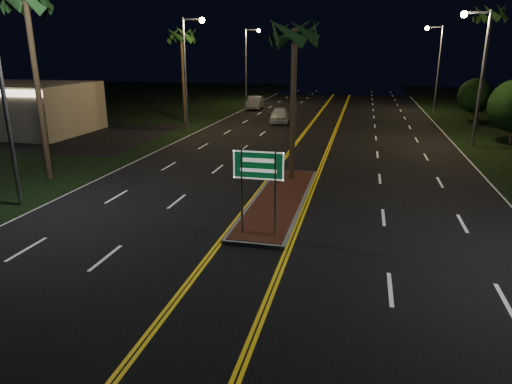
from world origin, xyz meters
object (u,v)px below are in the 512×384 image
(palm_left_near, at_px, (26,2))
(car_far, at_px, (255,101))
(streetlight_left_far, at_px, (249,58))
(streetlight_right_far, at_px, (436,59))
(streetlight_left_near, at_px, (8,72))
(streetlight_left_mid, at_px, (189,61))
(car_near, at_px, (279,114))
(palm_median, at_px, (295,33))
(palm_right_far, at_px, (491,16))
(median_island, at_px, (279,200))
(highway_sign, at_px, (258,174))
(shrub_far, at_px, (475,96))
(palm_left_far, at_px, (181,36))
(streetlight_right_mid, at_px, (477,64))

(palm_left_near, xyz_separation_m, car_far, (3.60, 31.88, -7.84))
(streetlight_left_far, distance_m, streetlight_right_far, 21.32)
(streetlight_left_near, xyz_separation_m, streetlight_left_mid, (0.00, 20.00, 0.00))
(car_near, distance_m, car_far, 10.73)
(streetlight_left_near, distance_m, palm_median, 12.55)
(palm_median, bearing_deg, streetlight_left_mid, 128.17)
(palm_right_far, distance_m, car_near, 18.96)
(median_island, xyz_separation_m, palm_median, (0.00, 3.50, 7.19))
(highway_sign, bearing_deg, streetlight_left_mid, 116.59)
(shrub_far, relative_size, car_near, 0.79)
(highway_sign, relative_size, streetlight_right_far, 0.36)
(car_near, bearing_deg, car_far, 108.42)
(highway_sign, bearing_deg, palm_left_far, 116.92)
(median_island, bearing_deg, streetlight_left_mid, 121.98)
(streetlight_left_near, distance_m, streetlight_right_far, 43.53)
(streetlight_right_mid, distance_m, car_near, 17.65)
(palm_median, bearing_deg, streetlight_left_near, -148.51)
(shrub_far, bearing_deg, palm_right_far, -99.46)
(car_near, bearing_deg, palm_left_far, -172.80)
(palm_right_far, bearing_deg, shrub_far, 80.54)
(shrub_far, bearing_deg, streetlight_right_mid, -102.82)
(streetlight_left_far, xyz_separation_m, palm_right_far, (23.41, -14.00, 3.49))
(streetlight_right_mid, relative_size, palm_right_far, 0.87)
(streetlight_right_mid, relative_size, palm_left_near, 0.92)
(streetlight_left_near, bearing_deg, shrub_far, 52.66)
(median_island, height_order, palm_left_near, palm_left_near)
(streetlight_left_near, xyz_separation_m, shrub_far, (24.41, 32.00, -3.32))
(median_island, relative_size, palm_left_near, 1.05)
(streetlight_right_mid, xyz_separation_m, shrub_far, (3.19, 14.00, -3.32))
(palm_left_near, bearing_deg, streetlight_right_far, 55.79)
(highway_sign, distance_m, streetlight_left_near, 11.17)
(palm_median, relative_size, shrub_far, 2.10)
(streetlight_left_mid, height_order, streetlight_left_far, same)
(streetlight_left_near, distance_m, palm_left_far, 24.19)
(streetlight_left_near, bearing_deg, palm_median, 31.49)
(palm_right_far, bearing_deg, streetlight_left_far, 149.12)
(streetlight_left_near, height_order, streetlight_right_mid, same)
(palm_left_near, relative_size, shrub_far, 2.47)
(streetlight_left_far, xyz_separation_m, car_near, (6.37, -13.78, -4.83))
(streetlight_left_mid, height_order, palm_median, streetlight_left_mid)
(streetlight_right_mid, height_order, car_near, streetlight_right_mid)
(shrub_far, distance_m, car_near, 19.00)
(streetlight_left_mid, bearing_deg, palm_median, -51.83)
(streetlight_right_mid, height_order, palm_right_far, palm_right_far)
(median_island, height_order, palm_right_far, palm_right_far)
(streetlight_left_near, height_order, car_near, streetlight_left_near)
(streetlight_right_far, xyz_separation_m, palm_median, (-10.61, -31.50, 1.62))
(streetlight_left_mid, bearing_deg, palm_left_near, -96.73)
(palm_left_near, distance_m, palm_right_far, 33.53)
(median_island, relative_size, palm_median, 1.23)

